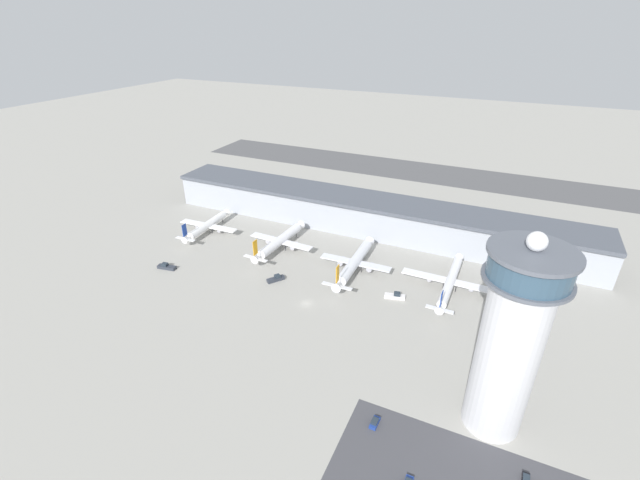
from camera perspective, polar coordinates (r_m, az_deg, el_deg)
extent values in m
plane|color=#9E9B93|center=(165.53, -1.80, -8.48)|extent=(1000.00, 1000.00, 0.00)
cube|color=#A3A8B2|center=(217.98, 6.32, 3.20)|extent=(215.65, 22.00, 15.75)
cube|color=#4C515B|center=(214.55, 6.44, 5.31)|extent=(215.65, 25.00, 1.60)
cube|color=#515154|center=(315.13, 12.50, 9.00)|extent=(323.47, 44.00, 0.01)
cylinder|color=silver|center=(119.13, 23.56, -14.14)|extent=(14.83, 14.83, 45.44)
cylinder|color=#565B66|center=(106.10, 25.89, -4.67)|extent=(19.66, 19.66, 0.80)
cylinder|color=#334C60|center=(104.52, 26.26, -3.14)|extent=(18.09, 18.09, 5.82)
cylinder|color=#565B66|center=(102.98, 26.65, -1.50)|extent=(19.66, 19.66, 1.00)
sphere|color=white|center=(101.83, 26.97, -0.17)|extent=(4.40, 4.40, 4.40)
cylinder|color=white|center=(223.31, -14.76, 1.95)|extent=(4.58, 27.81, 3.71)
cone|color=white|center=(234.51, -12.54, 3.49)|extent=(3.82, 3.46, 3.71)
cone|color=white|center=(212.29, -17.29, 0.19)|extent=(3.48, 4.56, 3.34)
cube|color=white|center=(223.98, -14.65, 1.86)|extent=(32.06, 5.39, 0.44)
cylinder|color=#A8A8B2|center=(229.03, -15.83, 1.98)|extent=(2.17, 4.15, 2.04)
cylinder|color=#A8A8B2|center=(221.42, -13.07, 1.42)|extent=(2.17, 4.15, 2.04)
cube|color=navy|center=(209.60, -17.62, 1.26)|extent=(0.39, 2.81, 5.94)
cube|color=white|center=(211.26, -17.51, 0.13)|extent=(10.46, 2.32, 0.24)
cylinder|color=black|center=(233.61, -12.86, 2.56)|extent=(0.28, 0.28, 2.22)
cylinder|color=black|center=(222.93, -14.16, 1.13)|extent=(0.28, 0.28, 2.22)
cylinder|color=black|center=(225.89, -15.23, 1.36)|extent=(0.28, 0.28, 2.22)
cylinder|color=white|center=(200.56, -5.33, -0.05)|extent=(6.06, 31.54, 4.20)
cone|color=white|center=(213.79, -2.78, 1.88)|extent=(4.41, 4.02, 4.20)
cone|color=white|center=(187.61, -8.33, -2.34)|extent=(4.07, 5.25, 3.78)
cube|color=white|center=(201.36, -5.22, -0.16)|extent=(32.47, 6.32, 0.44)
cylinder|color=#A8A8B2|center=(206.10, -6.64, 0.05)|extent=(2.58, 4.74, 2.31)
cylinder|color=#A8A8B2|center=(199.45, -3.42, -0.80)|extent=(2.58, 4.74, 2.31)
cube|color=orange|center=(184.26, -8.63, -1.01)|extent=(0.47, 2.81, 6.71)
cube|color=white|center=(186.44, -8.59, -2.42)|extent=(11.85, 2.70, 0.24)
cylinder|color=black|center=(212.93, -3.19, 0.74)|extent=(0.28, 0.28, 2.58)
cylinder|color=black|center=(200.60, -4.61, -1.11)|extent=(0.28, 0.28, 2.58)
cylinder|color=black|center=(203.49, -6.01, -0.74)|extent=(0.28, 0.28, 2.58)
cylinder|color=silver|center=(183.80, 4.68, -2.90)|extent=(5.03, 33.83, 4.41)
cone|color=silver|center=(199.53, 6.47, -0.36)|extent=(4.48, 4.05, 4.41)
cone|color=silver|center=(168.19, 2.46, -6.01)|extent=(4.06, 5.36, 3.97)
cube|color=silver|center=(184.74, 4.74, -3.00)|extent=(31.28, 4.97, 0.44)
cylinder|color=#A8A8B2|center=(188.08, 2.94, -2.81)|extent=(2.51, 4.89, 2.42)
cylinder|color=#A8A8B2|center=(184.62, 6.75, -3.62)|extent=(2.51, 4.89, 2.42)
cube|color=orange|center=(164.24, 2.36, -4.54)|extent=(0.35, 2.81, 7.05)
cube|color=silver|center=(166.81, 2.28, -6.14)|extent=(12.38, 2.23, 0.24)
cylinder|color=black|center=(198.43, 6.14, -1.60)|extent=(0.28, 0.28, 2.21)
cylinder|color=black|center=(184.60, 5.53, -3.99)|extent=(0.28, 0.28, 2.21)
cylinder|color=black|center=(186.24, 3.73, -3.60)|extent=(0.28, 0.28, 2.21)
cylinder|color=white|center=(178.08, 17.00, -5.24)|extent=(4.09, 35.39, 3.55)
cone|color=white|center=(194.69, 18.01, -2.40)|extent=(3.59, 3.25, 3.55)
cone|color=white|center=(161.64, 15.74, -8.74)|extent=(3.26, 4.30, 3.19)
cube|color=white|center=(179.01, 17.01, -5.29)|extent=(39.20, 5.00, 0.44)
cylinder|color=#A8A8B2|center=(181.26, 14.48, -4.87)|extent=(2.01, 3.93, 1.95)
cylinder|color=#A8A8B2|center=(179.94, 19.59, -5.96)|extent=(2.01, 3.93, 1.95)
cube|color=navy|center=(158.32, 15.89, -7.56)|extent=(0.34, 2.80, 5.67)
cube|color=white|center=(160.42, 15.66, -8.88)|extent=(9.96, 2.15, 0.24)
cylinder|color=black|center=(193.78, 17.74, -3.58)|extent=(0.28, 0.28, 2.69)
cylinder|color=black|center=(179.47, 17.64, -6.25)|extent=(0.28, 0.28, 2.69)
cylinder|color=black|center=(179.87, 16.08, -5.92)|extent=(0.28, 0.28, 2.69)
cube|color=black|center=(170.99, 9.92, -7.60)|extent=(7.06, 3.68, 0.12)
cube|color=silver|center=(170.62, 9.93, -7.42)|extent=(8.33, 4.06, 1.42)
cube|color=#232D38|center=(169.89, 10.24, -7.09)|extent=(2.80, 2.55, 1.16)
cube|color=black|center=(179.63, -5.91, -5.39)|extent=(5.39, 6.34, 0.12)
cube|color=#2D333D|center=(179.28, -5.92, -5.22)|extent=(6.16, 7.36, 1.38)
cube|color=#232D38|center=(178.85, -5.72, -4.82)|extent=(2.91, 2.97, 1.13)
cube|color=black|center=(198.31, -19.72, -3.59)|extent=(7.18, 3.43, 0.12)
cube|color=#2D333D|center=(198.00, -19.75, -3.44)|extent=(8.50, 3.73, 1.38)
cube|color=#232D38|center=(197.83, -20.00, -3.09)|extent=(2.77, 2.54, 1.13)
cube|color=black|center=(126.52, 7.30, -23.13)|extent=(1.93, 3.61, 0.12)
cube|color=navy|center=(126.24, 7.31, -23.03)|extent=(2.03, 4.28, 0.85)
cube|color=#232D38|center=(125.58, 7.32, -22.84)|extent=(1.74, 2.38, 0.70)
cube|color=#232D38|center=(125.25, 25.81, -26.72)|extent=(1.56, 2.31, 0.61)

